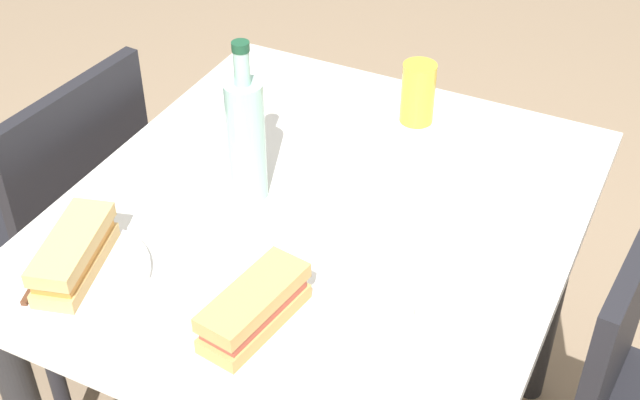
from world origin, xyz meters
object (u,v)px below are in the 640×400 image
at_px(beer_glass, 418,93).
at_px(olive_bowl, 451,318).
at_px(knife_far, 44,269).
at_px(baguette_sandwich_near, 254,308).
at_px(plate_far, 79,273).
at_px(knife_near, 225,314).
at_px(chair_far, 61,223).
at_px(water_bottle, 246,137).
at_px(dining_table, 320,262).
at_px(baguette_sandwich_far, 74,254).
at_px(plate_near, 256,328).

distance_m(beer_glass, olive_bowl, 0.57).
bearing_deg(knife_far, baguette_sandwich_near, -82.54).
bearing_deg(baguette_sandwich_near, plate_far, 94.02).
xyz_separation_m(knife_near, knife_far, (-0.04, 0.30, 0.00)).
relative_size(chair_far, olive_bowl, 7.82).
height_order(beer_glass, olive_bowl, beer_glass).
height_order(baguette_sandwich_near, plate_far, baguette_sandwich_near).
xyz_separation_m(plate_far, knife_far, (-0.02, 0.05, 0.01)).
xyz_separation_m(water_bottle, olive_bowl, (-0.15, -0.43, -0.11)).
relative_size(dining_table, plate_far, 4.22).
bearing_deg(baguette_sandwich_far, water_bottle, -23.51).
bearing_deg(water_bottle, plate_far, 156.49).
relative_size(knife_near, olive_bowl, 1.66).
bearing_deg(olive_bowl, knife_far, 106.86).
relative_size(dining_table, knife_far, 5.47).
xyz_separation_m(beer_glass, olive_bowl, (-0.51, -0.25, -0.05)).
xyz_separation_m(baguette_sandwich_far, olive_bowl, (0.16, -0.56, -0.03)).
relative_size(knife_near, plate_far, 0.80).
relative_size(knife_near, baguette_sandwich_far, 0.90).
xyz_separation_m(dining_table, chair_far, (-0.01, 0.62, -0.13)).
xyz_separation_m(plate_near, water_bottle, (0.29, 0.17, 0.11)).
distance_m(plate_far, water_bottle, 0.35).
distance_m(chair_far, beer_glass, 0.82).
height_order(dining_table, baguette_sandwich_near, baguette_sandwich_near).
xyz_separation_m(baguette_sandwich_near, knife_near, (-0.00, 0.05, -0.03)).
bearing_deg(dining_table, knife_far, 138.21).
bearing_deg(baguette_sandwich_near, beer_glass, -0.24).
distance_m(dining_table, baguette_sandwich_near, 0.35).
xyz_separation_m(baguette_sandwich_near, plate_far, (-0.02, 0.31, -0.04)).
bearing_deg(olive_bowl, knife_near, 115.09).
relative_size(dining_table, chair_far, 1.13).
xyz_separation_m(chair_far, water_bottle, (-0.01, -0.49, 0.37)).
height_order(plate_near, plate_far, same).
bearing_deg(knife_near, dining_table, -1.13).
height_order(dining_table, plate_near, plate_near).
bearing_deg(plate_near, plate_far, 94.02).
xyz_separation_m(plate_near, knife_near, (-0.00, 0.05, 0.01)).
bearing_deg(water_bottle, olive_bowl, -109.13).
relative_size(baguette_sandwich_far, knife_far, 1.15).
bearing_deg(baguette_sandwich_near, baguette_sandwich_far, 94.02).
distance_m(chair_far, knife_near, 0.74).
distance_m(baguette_sandwich_far, knife_far, 0.06).
bearing_deg(water_bottle, beer_glass, -26.44).
relative_size(chair_far, beer_glass, 6.76).
relative_size(plate_near, baguette_sandwich_near, 1.16).
distance_m(baguette_sandwich_far, beer_glass, 0.73).
relative_size(plate_near, olive_bowl, 2.09).
bearing_deg(water_bottle, baguette_sandwich_near, -148.54).
distance_m(water_bottle, olive_bowl, 0.46).
bearing_deg(baguette_sandwich_far, chair_far, 48.49).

